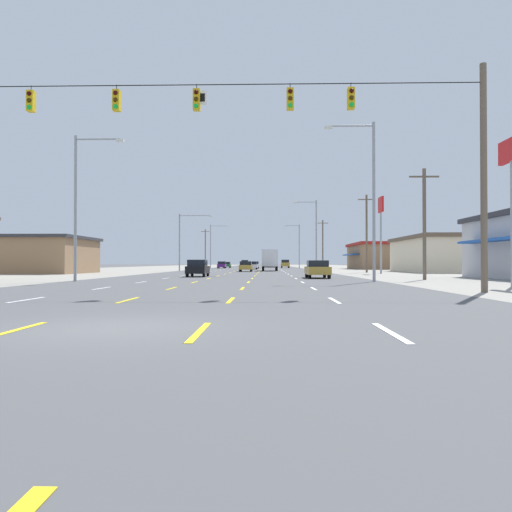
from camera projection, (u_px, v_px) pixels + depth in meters
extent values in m
plane|color=#4C4C4F|center=(249.00, 271.00, 75.48)|extent=(572.00, 572.00, 0.00)
cube|color=gray|center=(91.00, 271.00, 76.09)|extent=(28.00, 440.00, 0.01)
cube|color=gray|center=(409.00, 271.00, 74.87)|extent=(28.00, 440.00, 0.01)
cube|color=white|center=(27.00, 300.00, 16.63)|extent=(0.14, 2.60, 0.01)
cube|color=white|center=(102.00, 288.00, 24.13)|extent=(0.14, 2.60, 0.01)
cube|color=white|center=(141.00, 282.00, 31.62)|extent=(0.14, 2.60, 0.01)
cube|color=white|center=(165.00, 278.00, 39.12)|extent=(0.14, 2.60, 0.01)
cube|color=white|center=(182.00, 276.00, 46.62)|extent=(0.14, 2.60, 0.01)
cube|color=white|center=(194.00, 274.00, 54.12)|extent=(0.14, 2.60, 0.01)
cube|color=white|center=(203.00, 273.00, 61.61)|extent=(0.14, 2.60, 0.01)
cube|color=white|center=(210.00, 272.00, 69.11)|extent=(0.14, 2.60, 0.01)
cube|color=white|center=(216.00, 271.00, 76.61)|extent=(0.14, 2.60, 0.01)
cube|color=white|center=(220.00, 270.00, 84.10)|extent=(0.14, 2.60, 0.01)
cube|color=white|center=(224.00, 269.00, 91.60)|extent=(0.14, 2.60, 0.01)
cube|color=white|center=(227.00, 269.00, 99.10)|extent=(0.14, 2.60, 0.01)
cube|color=white|center=(230.00, 268.00, 106.59)|extent=(0.14, 2.60, 0.01)
cube|color=white|center=(233.00, 268.00, 114.09)|extent=(0.14, 2.60, 0.01)
cube|color=white|center=(235.00, 268.00, 121.59)|extent=(0.14, 2.60, 0.01)
cube|color=white|center=(237.00, 267.00, 129.09)|extent=(0.14, 2.60, 0.01)
cube|color=white|center=(239.00, 267.00, 136.58)|extent=(0.14, 2.60, 0.01)
cube|color=white|center=(240.00, 267.00, 144.08)|extent=(0.14, 2.60, 0.01)
cube|color=white|center=(241.00, 267.00, 151.58)|extent=(0.14, 2.60, 0.01)
cube|color=white|center=(243.00, 266.00, 159.07)|extent=(0.14, 2.60, 0.01)
cube|color=white|center=(244.00, 266.00, 166.57)|extent=(0.14, 2.60, 0.01)
cube|color=white|center=(245.00, 266.00, 174.07)|extent=(0.14, 2.60, 0.01)
cube|color=white|center=(246.00, 266.00, 181.56)|extent=(0.14, 2.60, 0.01)
cube|color=white|center=(247.00, 266.00, 189.06)|extent=(0.14, 2.60, 0.01)
cube|color=white|center=(248.00, 266.00, 196.56)|extent=(0.14, 2.60, 0.01)
cube|color=white|center=(248.00, 266.00, 204.06)|extent=(0.14, 2.60, 0.01)
cube|color=white|center=(249.00, 266.00, 211.55)|extent=(0.14, 2.60, 0.01)
cube|color=white|center=(250.00, 265.00, 219.05)|extent=(0.14, 2.60, 0.01)
cube|color=white|center=(250.00, 265.00, 226.55)|extent=(0.14, 2.60, 0.01)
cube|color=yellow|center=(12.00, 331.00, 9.05)|extent=(0.14, 2.60, 0.01)
cube|color=yellow|center=(128.00, 300.00, 16.54)|extent=(0.14, 2.60, 0.01)
cube|color=yellow|center=(172.00, 288.00, 24.04)|extent=(0.14, 2.60, 0.01)
cube|color=yellow|center=(195.00, 282.00, 31.54)|extent=(0.14, 2.60, 0.01)
cube|color=yellow|center=(209.00, 278.00, 39.03)|extent=(0.14, 2.60, 0.01)
cube|color=yellow|center=(218.00, 276.00, 46.53)|extent=(0.14, 2.60, 0.01)
cube|color=yellow|center=(225.00, 274.00, 54.03)|extent=(0.14, 2.60, 0.01)
cube|color=yellow|center=(230.00, 273.00, 61.53)|extent=(0.14, 2.60, 0.01)
cube|color=yellow|center=(234.00, 272.00, 69.02)|extent=(0.14, 2.60, 0.01)
cube|color=yellow|center=(238.00, 271.00, 76.52)|extent=(0.14, 2.60, 0.01)
cube|color=yellow|center=(240.00, 270.00, 84.02)|extent=(0.14, 2.60, 0.01)
cube|color=yellow|center=(243.00, 269.00, 91.51)|extent=(0.14, 2.60, 0.01)
cube|color=yellow|center=(245.00, 269.00, 99.01)|extent=(0.14, 2.60, 0.01)
cube|color=yellow|center=(246.00, 268.00, 106.51)|extent=(0.14, 2.60, 0.01)
cube|color=yellow|center=(248.00, 268.00, 114.01)|extent=(0.14, 2.60, 0.01)
cube|color=yellow|center=(249.00, 268.00, 121.50)|extent=(0.14, 2.60, 0.01)
cube|color=yellow|center=(250.00, 267.00, 129.00)|extent=(0.14, 2.60, 0.01)
cube|color=yellow|center=(251.00, 267.00, 136.50)|extent=(0.14, 2.60, 0.01)
cube|color=yellow|center=(252.00, 267.00, 143.99)|extent=(0.14, 2.60, 0.01)
cube|color=yellow|center=(253.00, 267.00, 151.49)|extent=(0.14, 2.60, 0.01)
cube|color=yellow|center=(253.00, 266.00, 158.99)|extent=(0.14, 2.60, 0.01)
cube|color=yellow|center=(254.00, 266.00, 166.48)|extent=(0.14, 2.60, 0.01)
cube|color=yellow|center=(255.00, 266.00, 173.98)|extent=(0.14, 2.60, 0.01)
cube|color=yellow|center=(255.00, 266.00, 181.48)|extent=(0.14, 2.60, 0.01)
cube|color=yellow|center=(256.00, 266.00, 188.98)|extent=(0.14, 2.60, 0.01)
cube|color=yellow|center=(256.00, 266.00, 196.47)|extent=(0.14, 2.60, 0.01)
cube|color=yellow|center=(257.00, 266.00, 203.97)|extent=(0.14, 2.60, 0.01)
cube|color=yellow|center=(257.00, 266.00, 211.47)|extent=(0.14, 2.60, 0.01)
cube|color=yellow|center=(257.00, 265.00, 218.96)|extent=(0.14, 2.60, 0.01)
cube|color=yellow|center=(258.00, 265.00, 226.46)|extent=(0.14, 2.60, 0.01)
cube|color=yellow|center=(199.00, 332.00, 8.96)|extent=(0.14, 2.60, 0.01)
cube|color=yellow|center=(231.00, 300.00, 16.46)|extent=(0.14, 2.60, 0.01)
cube|color=yellow|center=(242.00, 288.00, 23.95)|extent=(0.14, 2.60, 0.01)
cube|color=yellow|center=(248.00, 282.00, 31.45)|extent=(0.14, 2.60, 0.01)
cube|color=yellow|center=(252.00, 278.00, 38.95)|extent=(0.14, 2.60, 0.01)
cube|color=yellow|center=(255.00, 276.00, 46.45)|extent=(0.14, 2.60, 0.01)
cube|color=yellow|center=(257.00, 274.00, 53.94)|extent=(0.14, 2.60, 0.01)
cube|color=yellow|center=(258.00, 273.00, 61.44)|extent=(0.14, 2.60, 0.01)
cube|color=yellow|center=(259.00, 272.00, 68.94)|extent=(0.14, 2.60, 0.01)
cube|color=yellow|center=(260.00, 271.00, 76.43)|extent=(0.14, 2.60, 0.01)
cube|color=yellow|center=(261.00, 270.00, 83.93)|extent=(0.14, 2.60, 0.01)
cube|color=yellow|center=(261.00, 269.00, 91.43)|extent=(0.14, 2.60, 0.01)
cube|color=yellow|center=(262.00, 269.00, 98.93)|extent=(0.14, 2.60, 0.01)
cube|color=yellow|center=(262.00, 268.00, 106.42)|extent=(0.14, 2.60, 0.01)
cube|color=yellow|center=(263.00, 268.00, 113.92)|extent=(0.14, 2.60, 0.01)
cube|color=yellow|center=(263.00, 268.00, 121.42)|extent=(0.14, 2.60, 0.01)
cube|color=yellow|center=(263.00, 267.00, 128.91)|extent=(0.14, 2.60, 0.01)
cube|color=yellow|center=(263.00, 267.00, 136.41)|extent=(0.14, 2.60, 0.01)
cube|color=yellow|center=(264.00, 267.00, 143.91)|extent=(0.14, 2.60, 0.01)
cube|color=yellow|center=(264.00, 267.00, 151.40)|extent=(0.14, 2.60, 0.01)
cube|color=yellow|center=(264.00, 266.00, 158.90)|extent=(0.14, 2.60, 0.01)
cube|color=yellow|center=(264.00, 266.00, 166.40)|extent=(0.14, 2.60, 0.01)
cube|color=yellow|center=(264.00, 266.00, 173.90)|extent=(0.14, 2.60, 0.01)
cube|color=yellow|center=(265.00, 266.00, 181.39)|extent=(0.14, 2.60, 0.01)
cube|color=yellow|center=(265.00, 266.00, 188.89)|extent=(0.14, 2.60, 0.01)
cube|color=yellow|center=(265.00, 266.00, 196.39)|extent=(0.14, 2.60, 0.01)
cube|color=yellow|center=(265.00, 266.00, 203.88)|extent=(0.14, 2.60, 0.01)
cube|color=yellow|center=(265.00, 266.00, 211.38)|extent=(0.14, 2.60, 0.01)
cube|color=yellow|center=(265.00, 265.00, 218.88)|extent=(0.14, 2.60, 0.01)
cube|color=yellow|center=(265.00, 265.00, 226.37)|extent=(0.14, 2.60, 0.01)
cube|color=white|center=(390.00, 332.00, 8.87)|extent=(0.14, 2.60, 0.01)
cube|color=white|center=(334.00, 300.00, 16.37)|extent=(0.14, 2.60, 0.01)
cube|color=white|center=(313.00, 289.00, 23.87)|extent=(0.14, 2.60, 0.01)
cube|color=white|center=(303.00, 282.00, 31.37)|extent=(0.14, 2.60, 0.01)
cube|color=white|center=(296.00, 279.00, 38.86)|extent=(0.14, 2.60, 0.01)
cube|color=white|center=(291.00, 276.00, 46.36)|extent=(0.14, 2.60, 0.01)
cube|color=white|center=(288.00, 274.00, 53.86)|extent=(0.14, 2.60, 0.01)
cube|color=white|center=(286.00, 273.00, 61.35)|extent=(0.14, 2.60, 0.01)
cube|color=white|center=(284.00, 272.00, 68.85)|extent=(0.14, 2.60, 0.01)
cube|color=white|center=(282.00, 271.00, 76.35)|extent=(0.14, 2.60, 0.01)
cube|color=white|center=(281.00, 270.00, 83.84)|extent=(0.14, 2.60, 0.01)
cube|color=white|center=(280.00, 269.00, 91.34)|extent=(0.14, 2.60, 0.01)
cube|color=white|center=(279.00, 269.00, 98.84)|extent=(0.14, 2.60, 0.01)
cube|color=white|center=(278.00, 268.00, 106.34)|extent=(0.14, 2.60, 0.01)
cube|color=white|center=(278.00, 268.00, 113.83)|extent=(0.14, 2.60, 0.01)
cube|color=white|center=(277.00, 268.00, 121.33)|extent=(0.14, 2.60, 0.01)
cube|color=white|center=(276.00, 267.00, 128.83)|extent=(0.14, 2.60, 0.01)
cube|color=white|center=(276.00, 267.00, 136.32)|extent=(0.14, 2.60, 0.01)
cube|color=white|center=(276.00, 267.00, 143.82)|extent=(0.14, 2.60, 0.01)
cube|color=white|center=(275.00, 267.00, 151.32)|extent=(0.14, 2.60, 0.01)
cube|color=white|center=(275.00, 266.00, 158.82)|extent=(0.14, 2.60, 0.01)
cube|color=white|center=(274.00, 266.00, 166.31)|extent=(0.14, 2.60, 0.01)
cube|color=white|center=(274.00, 266.00, 173.81)|extent=(0.14, 2.60, 0.01)
cube|color=white|center=(274.00, 266.00, 181.31)|extent=(0.14, 2.60, 0.01)
cube|color=white|center=(274.00, 266.00, 188.80)|extent=(0.14, 2.60, 0.01)
cube|color=white|center=(273.00, 266.00, 196.30)|extent=(0.14, 2.60, 0.01)
cube|color=white|center=(273.00, 266.00, 203.80)|extent=(0.14, 2.60, 0.01)
cube|color=white|center=(273.00, 266.00, 211.29)|extent=(0.14, 2.60, 0.01)
cube|color=white|center=(273.00, 265.00, 218.79)|extent=(0.14, 2.60, 0.01)
cube|color=white|center=(273.00, 265.00, 226.29)|extent=(0.14, 2.60, 0.01)
cylinder|color=brown|center=(484.00, 178.00, 20.95)|extent=(0.28, 0.28, 9.89)
cylinder|color=black|center=(199.00, 85.00, 21.31)|extent=(24.64, 0.04, 0.04)
cube|color=white|center=(201.00, 98.00, 21.24)|extent=(0.60, 0.04, 0.60)
cube|color=black|center=(201.00, 98.00, 21.21)|extent=(0.36, 0.01, 0.36)
cube|color=gold|center=(31.00, 101.00, 21.38)|extent=(0.30, 0.34, 0.92)
cylinder|color=black|center=(31.00, 88.00, 21.39)|extent=(0.03, 0.03, 0.24)
sphere|color=#2F0402|center=(29.00, 94.00, 21.20)|extent=(0.20, 0.20, 0.20)
sphere|color=#352202|center=(29.00, 100.00, 21.20)|extent=(0.20, 0.20, 0.20)
sphere|color=green|center=(29.00, 107.00, 21.19)|extent=(0.20, 0.20, 0.20)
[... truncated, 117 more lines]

